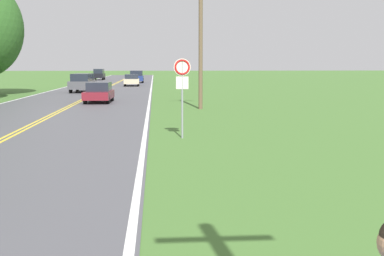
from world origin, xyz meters
TOP-DOWN VIEW (x-y plane):
  - traffic_sign at (6.34, 17.76)m, footprint 0.60×0.10m
  - utility_pole_midground at (8.07, 29.06)m, footprint 1.80×0.24m
  - car_maroon_sedan_mid_near at (1.50, 34.52)m, footprint 1.81×4.08m
  - car_dark_grey_suv_mid_far at (-1.48, 47.35)m, footprint 2.07×4.93m
  - car_champagne_sedan_receding at (2.57, 60.14)m, footprint 1.90×4.24m
  - car_dark_blue_van_distant at (2.80, 70.16)m, footprint 1.96×4.03m
  - car_black_suv_horizon at (-4.03, 83.62)m, footprint 1.72×4.16m

SIDE VIEW (x-z plane):
  - car_maroon_sedan_mid_near at x=1.50m, z-range 0.01..1.43m
  - car_champagne_sedan_receding at x=2.57m, z-range 0.04..1.46m
  - car_dark_blue_van_distant at x=2.80m, z-range 0.04..1.78m
  - car_dark_grey_suv_mid_far at x=-1.48m, z-range 0.07..1.82m
  - car_black_suv_horizon at x=-4.03m, z-range 0.05..1.91m
  - traffic_sign at x=6.34m, z-range 0.73..3.57m
  - utility_pole_midground at x=8.07m, z-range 0.15..7.19m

